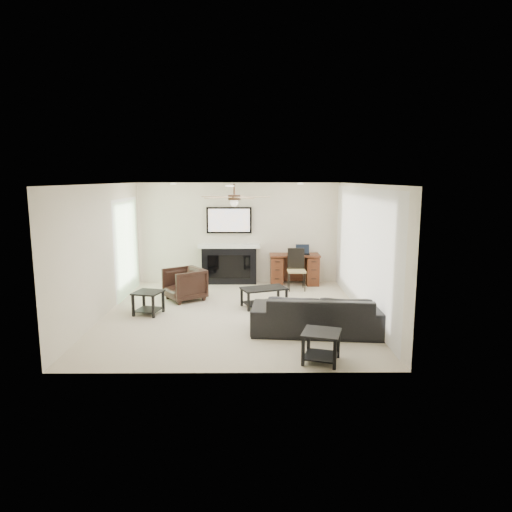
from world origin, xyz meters
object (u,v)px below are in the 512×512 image
object	(u,v)px
sofa	(319,314)
desk	(294,269)
armchair	(185,284)
coffee_table	(264,297)
fireplace_unit	(229,246)

from	to	relation	value
sofa	desk	world-z (taller)	desk
armchair	coffee_table	distance (m)	1.79
coffee_table	desk	world-z (taller)	desk
armchair	desk	bearing A→B (deg)	84.91
sofa	armchair	size ratio (longest dim) A/B	2.97
sofa	coffee_table	bearing A→B (deg)	-54.80
sofa	fireplace_unit	distance (m)	4.13
armchair	fireplace_unit	xyz separation A→B (m)	(0.89, 1.55, 0.61)
fireplace_unit	desk	distance (m)	1.72
coffee_table	fireplace_unit	size ratio (longest dim) A/B	0.47
sofa	armchair	world-z (taller)	armchair
armchair	sofa	bearing A→B (deg)	15.45
armchair	coffee_table	xyz separation A→B (m)	(1.70, -0.55, -0.15)
armchair	fireplace_unit	bearing A→B (deg)	115.28
coffee_table	fireplace_unit	world-z (taller)	fireplace_unit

